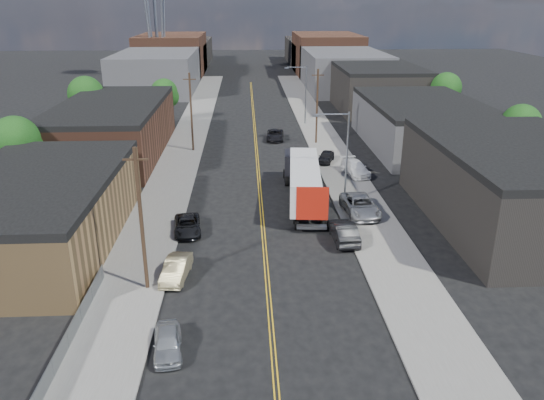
{
  "coord_description": "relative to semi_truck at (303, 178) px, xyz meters",
  "views": [
    {
      "loc": [
        -1.3,
        -21.97,
        18.54
      ],
      "look_at": [
        0.79,
        20.1,
        2.5
      ],
      "focal_mm": 35.0,
      "sensor_mm": 36.0,
      "label": 1
    }
  ],
  "objects": [
    {
      "name": "industrial_right_c",
      "position": [
        17.93,
        45.6,
        1.46
      ],
      "size": [
        14.0,
        22.0,
        7.6
      ],
      "color": "black",
      "rests_on": "ground"
    },
    {
      "name": "tree_right_near",
      "position": [
        25.99,
        9.6,
        2.53
      ],
      "size": [
        4.6,
        4.48,
        7.44
      ],
      "color": "black",
      "rests_on": "ground"
    },
    {
      "name": "skyline_right_c",
      "position": [
        15.93,
        113.6,
        1.16
      ],
      "size": [
        16.0,
        40.0,
        7.0
      ],
      "primitive_type": "cube",
      "color": "black",
      "rests_on": "ground"
    },
    {
      "name": "car_left_a",
      "position": [
        -9.95,
        -23.41,
        -1.69
      ],
      "size": [
        2.04,
        4.02,
        1.31
      ],
      "primitive_type": "imported",
      "rotation": [
        0.0,
        0.0,
        0.13
      ],
      "color": "silver",
      "rests_on": "ground"
    },
    {
      "name": "industrial_right_b",
      "position": [
        17.93,
        19.6,
        0.71
      ],
      "size": [
        14.0,
        24.0,
        6.1
      ],
      "color": "#3D3D40",
      "rests_on": "ground"
    },
    {
      "name": "streetlight_far",
      "position": [
        3.53,
        33.6,
        2.99
      ],
      "size": [
        3.39,
        0.25,
        9.0
      ],
      "color": "gray",
      "rests_on": "ground"
    },
    {
      "name": "tree_left_far",
      "position": [
        -18.01,
        35.6,
        2.22
      ],
      "size": [
        4.35,
        4.2,
        6.97
      ],
      "color": "black",
      "rests_on": "ground"
    },
    {
      "name": "tree_left_near",
      "position": [
        -28.01,
        3.6,
        2.83
      ],
      "size": [
        4.85,
        4.76,
        7.91
      ],
      "color": "black",
      "rests_on": "ground"
    },
    {
      "name": "warehouse_tan",
      "position": [
        -22.07,
        -8.4,
        0.46
      ],
      "size": [
        12.0,
        22.0,
        5.6
      ],
      "color": "olive",
      "rests_on": "ground"
    },
    {
      "name": "utility_pole_left_near",
      "position": [
        -12.27,
        -16.4,
        2.8
      ],
      "size": [
        1.6,
        0.26,
        10.0
      ],
      "color": "black",
      "rests_on": "ground"
    },
    {
      "name": "car_left_b",
      "position": [
        -10.47,
        -14.94,
        -1.62
      ],
      "size": [
        2.02,
        4.51,
        1.44
      ],
      "primitive_type": "imported",
      "rotation": [
        0.0,
        0.0,
        -0.12
      ],
      "color": "#978C63",
      "rests_on": "ground"
    },
    {
      "name": "skyline_left_c",
      "position": [
        -24.07,
        113.6,
        1.16
      ],
      "size": [
        16.0,
        40.0,
        7.0
      ],
      "primitive_type": "cube",
      "color": "black",
      "rests_on": "ground"
    },
    {
      "name": "streetlight_near",
      "position": [
        3.53,
        -1.4,
        2.99
      ],
      "size": [
        3.39,
        0.25,
        9.0
      ],
      "color": "gray",
      "rests_on": "ground"
    },
    {
      "name": "utility_pole_left_far",
      "position": [
        -12.27,
        18.6,
        2.8
      ],
      "size": [
        1.6,
        0.26,
        10.0
      ],
      "color": "black",
      "rests_on": "ground"
    },
    {
      "name": "skyline_left_a",
      "position": [
        -24.07,
        68.6,
        1.66
      ],
      "size": [
        16.0,
        30.0,
        8.0
      ],
      "primitive_type": "cube",
      "color": "#3D3D40",
      "rests_on": "ground"
    },
    {
      "name": "chainlink_fence",
      "position": [
        -15.57,
        -22.9,
        -1.68
      ],
      "size": [
        0.05,
        16.0,
        1.22
      ],
      "color": "slate",
      "rests_on": "ground"
    },
    {
      "name": "warehouse_brown",
      "position": [
        -22.07,
        17.6,
        0.96
      ],
      "size": [
        12.0,
        26.0,
        6.6
      ],
      "color": "#4E2C1F",
      "rests_on": "ground"
    },
    {
      "name": "sidewalk_right",
      "position": [
        5.43,
        18.6,
        -2.27
      ],
      "size": [
        5.0,
        140.0,
        0.15
      ],
      "primitive_type": "cube",
      "color": "slate",
      "rests_on": "ground"
    },
    {
      "name": "ground",
      "position": [
        -4.07,
        33.6,
        -2.34
      ],
      "size": [
        260.0,
        260.0,
        0.0
      ],
      "primitive_type": "plane",
      "color": "black",
      "rests_on": "ground"
    },
    {
      "name": "car_right_lot_b",
      "position": [
        6.72,
        7.45,
        -1.44
      ],
      "size": [
        3.01,
        5.47,
        1.5
      ],
      "primitive_type": "imported",
      "rotation": [
        0.0,
        0.0,
        0.18
      ],
      "color": "white",
      "rests_on": "sidewalk_right"
    },
    {
      "name": "industrial_right_a",
      "position": [
        17.92,
        -6.4,
        1.21
      ],
      "size": [
        14.0,
        22.0,
        7.1
      ],
      "color": "black",
      "rests_on": "ground"
    },
    {
      "name": "centerline",
      "position": [
        -4.07,
        18.6,
        -2.34
      ],
      "size": [
        0.32,
        120.0,
        0.01
      ],
      "primitive_type": "cube",
      "color": "gold",
      "rests_on": "ground"
    },
    {
      "name": "tree_left_mid",
      "position": [
        -28.01,
        28.6,
        3.14
      ],
      "size": [
        5.1,
        5.04,
        8.37
      ],
      "color": "black",
      "rests_on": "ground"
    },
    {
      "name": "car_right_lot_a",
      "position": [
        4.87,
        -4.08,
        -1.37
      ],
      "size": [
        3.18,
        6.11,
        1.64
      ],
      "primitive_type": "imported",
      "rotation": [
        0.0,
        0.0,
        0.08
      ],
      "color": "#9B9DA0",
      "rests_on": "sidewalk_right"
    },
    {
      "name": "car_right_lot_c",
      "position": [
        4.13,
        12.37,
        -1.52
      ],
      "size": [
        2.81,
        4.24,
        1.34
      ],
      "primitive_type": "imported",
      "rotation": [
        0.0,
        0.0,
        -0.34
      ],
      "color": "black",
      "rests_on": "sidewalk_right"
    },
    {
      "name": "sidewalk_left",
      "position": [
        -13.57,
        18.6,
        -2.27
      ],
      "size": [
        5.0,
        140.0,
        0.15
      ],
      "primitive_type": "cube",
      "color": "slate",
      "rests_on": "ground"
    },
    {
      "name": "car_ahead_truck",
      "position": [
        -1.33,
        23.96,
        -1.65
      ],
      "size": [
        2.66,
        5.14,
        1.39
      ],
      "primitive_type": "imported",
      "rotation": [
        0.0,
        0.0,
        -0.07
      ],
      "color": "black",
      "rests_on": "ground"
    },
    {
      "name": "car_right_oncoming",
      "position": [
        2.4,
        -9.4,
        -1.51
      ],
      "size": [
        2.0,
        5.1,
        1.66
      ],
      "primitive_type": "imported",
      "rotation": [
        0.0,
        0.0,
        3.19
      ],
      "color": "black",
      "rests_on": "ground"
    },
    {
      "name": "skyline_right_a",
      "position": [
        15.93,
        68.6,
        1.66
      ],
      "size": [
        16.0,
        30.0,
        8.0
      ],
      "primitive_type": "cube",
      "color": "#3D3D40",
      "rests_on": "ground"
    },
    {
      "name": "utility_pole_right",
      "position": [
        4.13,
        21.6,
        2.8
      ],
      "size": [
        1.6,
        0.26,
        10.0
      ],
      "color": "black",
      "rests_on": "ground"
    },
    {
      "name": "car_left_c",
      "position": [
        -10.47,
        -7.09,
        -1.69
      ],
      "size": [
        2.67,
        4.89,
        1.3
      ],
      "primitive_type": "imported",
      "rotation": [
        0.0,
        0.0,
        0.11
      ],
      "color": "black",
      "rests_on": "ground"
    },
    {
      "name": "tree_right_far",
      "position": [
        25.99,
        33.6,
        2.83
      ],
      "size": [
        4.85,
        4.76,
        7.91
      ],
      "color": "black",
      "rests_on": "ground"
    },
    {
      "name": "skyline_left_b",
      "position": [
        -24.07,
        93.6,
        2.66
      ],
      "size": [
        16.0,
        26.0,
        10.0
      ],
      "primitive_type": "cube",
      "color": "#4E2C1F",
      "rests_on": "ground"
    },
    {
      "name": "semi_truck",
      "position": [
        0.0,
        0.0,
        0.0
      ],
      "size": [
        3.68,
        15.89,
        4.11
      ],
      "rotation": [
        0.0,
        0.0,
        -0.08
      ],
      "color": "silver",
      "rests_on": "ground"
    },
    {
      "name": "skyline_right_b",
      "position": [
        15.93,
        93.6,
        2.66
      ],
      "size": [
        16.0,
        26.0,
        10.0
      ],
      "primitive_type": "cube",
      "color": "#4E2C1F",
      "rests_on": "ground"
    }
  ]
}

